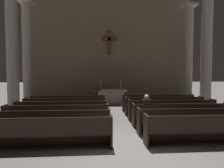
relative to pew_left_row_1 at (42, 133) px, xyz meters
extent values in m
plane|color=#66635E|center=(2.52, 0.04, -0.48)|extent=(80.00, 80.00, 0.00)
cube|color=black|center=(0.00, 0.04, -0.05)|extent=(3.93, 0.40, 0.05)
cube|color=black|center=(0.00, -0.18, 0.22)|extent=(3.93, 0.05, 0.50)
cube|color=black|center=(0.00, 0.22, -0.28)|extent=(3.93, 0.04, 0.40)
cube|color=black|center=(2.00, 0.02, 0.00)|extent=(0.06, 0.50, 0.95)
cube|color=black|center=(0.00, 1.12, -0.05)|extent=(3.93, 0.40, 0.05)
cube|color=black|center=(0.00, 0.89, 0.22)|extent=(3.93, 0.05, 0.50)
cube|color=black|center=(0.00, 1.30, -0.28)|extent=(3.93, 0.04, 0.40)
cube|color=black|center=(2.00, 1.10, 0.00)|extent=(0.06, 0.50, 0.95)
cube|color=black|center=(0.00, 2.20, -0.05)|extent=(3.93, 0.40, 0.05)
cube|color=black|center=(0.00, 1.97, 0.22)|extent=(3.93, 0.05, 0.50)
cube|color=black|center=(0.00, 2.38, -0.28)|extent=(3.93, 0.04, 0.40)
cube|color=black|center=(2.00, 2.18, 0.00)|extent=(0.06, 0.50, 0.95)
cube|color=black|center=(-2.00, 2.18, 0.00)|extent=(0.06, 0.50, 0.95)
cube|color=black|center=(0.00, 3.28, -0.05)|extent=(3.93, 0.40, 0.05)
cube|color=black|center=(0.00, 3.05, 0.22)|extent=(3.93, 0.05, 0.50)
cube|color=black|center=(0.00, 3.46, -0.28)|extent=(3.93, 0.04, 0.40)
cube|color=black|center=(2.00, 3.26, 0.00)|extent=(0.06, 0.50, 0.95)
cube|color=black|center=(-2.00, 3.26, 0.00)|extent=(0.06, 0.50, 0.95)
cube|color=black|center=(0.00, 4.36, -0.05)|extent=(3.93, 0.40, 0.05)
cube|color=black|center=(0.00, 4.13, 0.22)|extent=(3.93, 0.05, 0.50)
cube|color=black|center=(0.00, 4.54, -0.28)|extent=(3.93, 0.04, 0.40)
cube|color=black|center=(2.00, 4.34, 0.00)|extent=(0.06, 0.50, 0.95)
cube|color=black|center=(-2.00, 4.34, 0.00)|extent=(0.06, 0.50, 0.95)
cube|color=black|center=(0.00, 5.43, -0.05)|extent=(3.93, 0.40, 0.05)
cube|color=black|center=(0.00, 5.21, 0.22)|extent=(3.93, 0.05, 0.50)
cube|color=black|center=(0.00, 5.61, -0.28)|extent=(3.93, 0.04, 0.40)
cube|color=black|center=(2.00, 5.41, 0.00)|extent=(0.06, 0.50, 0.95)
cube|color=black|center=(-2.00, 5.41, 0.00)|extent=(0.06, 0.50, 0.95)
cube|color=black|center=(5.04, 0.04, -0.05)|extent=(3.93, 0.40, 0.05)
cube|color=black|center=(5.04, -0.18, 0.22)|extent=(3.93, 0.05, 0.50)
cube|color=black|center=(5.04, 0.22, -0.28)|extent=(3.93, 0.04, 0.40)
cube|color=black|center=(3.04, 0.02, 0.00)|extent=(0.06, 0.50, 0.95)
cube|color=black|center=(5.04, 1.12, -0.05)|extent=(3.93, 0.40, 0.05)
cube|color=black|center=(5.04, 0.89, 0.22)|extent=(3.93, 0.05, 0.50)
cube|color=black|center=(5.04, 1.30, -0.28)|extent=(3.93, 0.04, 0.40)
cube|color=black|center=(3.04, 1.10, 0.00)|extent=(0.06, 0.50, 0.95)
cube|color=black|center=(5.04, 2.20, -0.05)|extent=(3.93, 0.40, 0.05)
cube|color=black|center=(5.04, 1.97, 0.22)|extent=(3.93, 0.05, 0.50)
cube|color=black|center=(5.04, 2.38, -0.28)|extent=(3.93, 0.04, 0.40)
cube|color=black|center=(3.04, 2.18, 0.00)|extent=(0.06, 0.50, 0.95)
cube|color=black|center=(5.04, 3.28, -0.05)|extent=(3.93, 0.40, 0.05)
cube|color=black|center=(5.04, 3.05, 0.22)|extent=(3.93, 0.05, 0.50)
cube|color=black|center=(5.04, 3.46, -0.28)|extent=(3.93, 0.04, 0.40)
cube|color=black|center=(3.04, 3.26, 0.00)|extent=(0.06, 0.50, 0.95)
cube|color=black|center=(7.03, 3.26, 0.00)|extent=(0.06, 0.50, 0.95)
cube|color=black|center=(5.04, 4.36, -0.05)|extent=(3.93, 0.40, 0.05)
cube|color=black|center=(5.04, 4.13, 0.22)|extent=(3.93, 0.05, 0.50)
cube|color=black|center=(5.04, 4.54, -0.28)|extent=(3.93, 0.04, 0.40)
cube|color=black|center=(3.04, 4.34, 0.00)|extent=(0.06, 0.50, 0.95)
cube|color=black|center=(7.03, 4.34, 0.00)|extent=(0.06, 0.50, 0.95)
cube|color=black|center=(5.04, 5.43, -0.05)|extent=(3.93, 0.40, 0.05)
cube|color=black|center=(5.04, 5.21, 0.22)|extent=(3.93, 0.05, 0.50)
cube|color=black|center=(5.04, 5.61, -0.28)|extent=(3.93, 0.04, 0.40)
cube|color=black|center=(3.04, 5.41, 0.00)|extent=(0.06, 0.50, 0.95)
cube|color=black|center=(7.03, 5.41, 0.00)|extent=(0.06, 0.50, 0.95)
cube|color=#ADA89E|center=(-3.33, 6.34, -0.38)|extent=(0.92, 0.92, 0.20)
cylinder|color=#ADA89E|center=(-3.33, 6.34, 3.04)|extent=(0.66, 0.66, 7.04)
cube|color=#ADA89E|center=(8.37, 6.34, -0.38)|extent=(0.92, 0.92, 0.20)
cylinder|color=#ADA89E|center=(8.37, 6.34, 3.04)|extent=(0.66, 0.66, 7.04)
cube|color=#ADA89E|center=(-3.33, 8.86, -0.38)|extent=(0.92, 0.92, 0.20)
cylinder|color=#ADA89E|center=(-3.33, 8.86, 3.04)|extent=(0.66, 0.66, 7.04)
cube|color=#ADA89E|center=(-3.33, 8.86, 6.65)|extent=(0.99, 0.99, 0.16)
cube|color=#ADA89E|center=(8.37, 8.86, -0.38)|extent=(0.92, 0.92, 0.20)
cylinder|color=#ADA89E|center=(8.37, 8.86, 3.04)|extent=(0.66, 0.66, 7.04)
cube|color=#ADA89E|center=(8.37, 8.86, 6.65)|extent=(0.99, 0.99, 0.16)
cube|color=#A8A399|center=(2.52, 8.15, -0.04)|extent=(1.76, 0.72, 0.88)
cube|color=#A8A399|center=(2.52, 8.15, 0.46)|extent=(2.20, 0.90, 0.12)
cube|color=silver|center=(2.52, 8.15, 0.53)|extent=(2.09, 0.86, 0.01)
cylinder|color=#B79338|center=(1.82, 8.15, 0.54)|extent=(0.16, 0.16, 0.02)
cylinder|color=#B79338|center=(1.82, 8.15, 0.72)|extent=(0.07, 0.07, 0.37)
cylinder|color=silver|center=(1.82, 8.15, 1.05)|extent=(0.04, 0.04, 0.30)
cylinder|color=#B79338|center=(3.22, 8.15, 0.54)|extent=(0.16, 0.16, 0.02)
cylinder|color=#B79338|center=(3.22, 8.15, 0.72)|extent=(0.07, 0.07, 0.37)
cylinder|color=silver|center=(3.22, 8.15, 1.05)|extent=(0.04, 0.04, 0.30)
cube|color=gray|center=(2.52, 10.12, 3.61)|extent=(12.76, 0.25, 8.18)
cube|color=brown|center=(2.52, 9.88, 4.02)|extent=(0.22, 0.22, 1.83)
cube|color=brown|center=(2.52, 9.88, 4.30)|extent=(1.17, 0.22, 0.22)
cylinder|color=black|center=(1.57, 6.95, -0.46)|extent=(0.36, 0.36, 0.04)
cylinder|color=black|center=(1.57, 6.95, 0.05)|extent=(0.10, 0.10, 1.05)
cube|color=black|center=(1.57, 6.95, 0.60)|extent=(0.44, 0.31, 0.15)
cube|color=#26262B|center=(3.57, 2.38, -0.25)|extent=(0.24, 0.14, 0.45)
cube|color=#26262B|center=(3.57, 2.25, 0.03)|extent=(0.28, 0.36, 0.12)
cube|color=black|center=(3.57, 2.12, 0.36)|extent=(0.32, 0.20, 0.54)
sphere|color=beige|center=(3.57, 2.12, 0.74)|extent=(0.20, 0.20, 0.20)
camera|label=1|loc=(1.60, -5.79, 1.72)|focal=32.23mm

